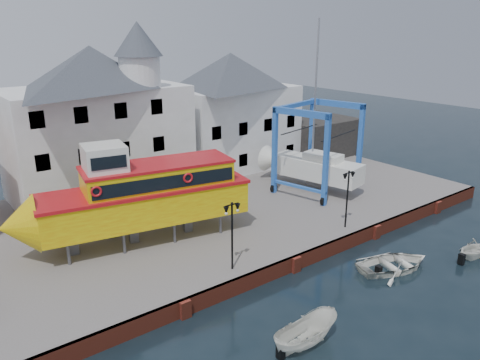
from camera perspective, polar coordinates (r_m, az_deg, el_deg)
ground at (r=30.01m, az=6.73°, el=-10.99°), size 140.00×140.00×0.00m
hardstanding at (r=37.64m, az=-4.92°, el=-3.85°), size 44.00×22.00×1.00m
quay_wall at (r=29.84m, az=6.62°, el=-10.08°), size 44.00×0.47×1.00m
building_white_main at (r=40.08m, az=-16.92°, el=7.00°), size 14.00×8.30×14.00m
building_white_right at (r=47.27m, az=-1.13°, el=8.46°), size 12.00×8.00×11.20m
shed_dark at (r=53.00m, az=8.98°, el=5.33°), size 8.00×7.00×4.00m
lamp_post_left at (r=26.66m, az=-0.98°, el=-4.77°), size 1.12×0.32×4.20m
lamp_post_right at (r=33.18m, az=13.05°, el=-0.56°), size 1.12×0.32×4.20m
tour_boat at (r=30.85m, az=-13.10°, el=-1.99°), size 15.91×6.40×6.75m
travel_lift at (r=41.25m, az=8.37°, el=2.23°), size 7.66×9.73×14.25m
motorboat_a at (r=24.03m, az=7.94°, el=-19.31°), size 3.92×1.50×1.51m
motorboat_b at (r=31.57m, az=18.21°, el=-10.29°), size 5.70×4.77×1.01m
motorboat_c at (r=35.05m, az=26.55°, el=-8.45°), size 3.21×2.88×1.50m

